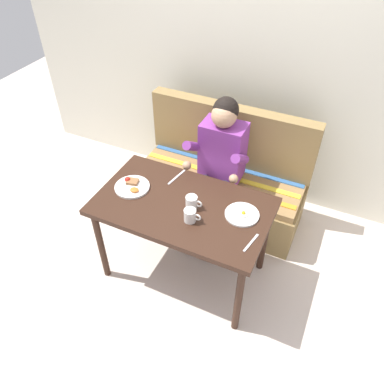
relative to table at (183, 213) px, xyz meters
name	(u,v)px	position (x,y,z in m)	size (l,w,h in m)	color
ground_plane	(184,270)	(0.00, 0.00, -0.65)	(8.00, 8.00, 0.00)	beige
back_wall	(251,55)	(0.00, 1.27, 0.65)	(4.40, 0.10, 2.60)	beige
table	(183,213)	(0.00, 0.00, 0.00)	(1.20, 0.70, 0.73)	#331D13
couch	(221,183)	(0.00, 0.76, -0.32)	(1.44, 0.56, 1.00)	olive
person	(219,157)	(0.03, 0.59, 0.09)	(0.45, 0.61, 1.21)	#7D348A
plate_breakfast	(132,186)	(-0.40, 0.00, 0.09)	(0.25, 0.25, 0.05)	white
plate_eggs	(242,214)	(0.40, 0.07, 0.09)	(0.23, 0.23, 0.04)	white
coffee_mug	(190,215)	(0.11, -0.12, 0.13)	(0.12, 0.08, 0.09)	white
coffee_mug_second	(192,202)	(0.07, 0.00, 0.13)	(0.12, 0.08, 0.09)	white
fork	(251,243)	(0.53, -0.13, 0.08)	(0.01, 0.17, 0.01)	silver
knife	(177,177)	(-0.17, 0.24, 0.08)	(0.01, 0.20, 0.01)	silver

